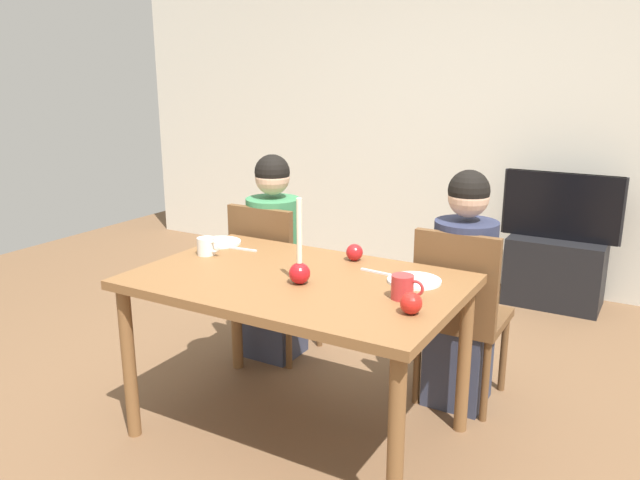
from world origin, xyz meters
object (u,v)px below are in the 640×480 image
apple_near_candle (354,252)px  candle_centerpiece (300,267)px  plate_right (414,281)px  mug_left (206,246)px  dining_table (297,296)px  person_right_child (462,294)px  chair_left (271,272)px  person_left_child (274,261)px  tv (562,206)px  chair_right (460,307)px  mug_right (403,287)px  plate_left (219,242)px  apple_by_left_plate (411,303)px  tv_stand (555,271)px

apple_near_candle → candle_centerpiece: bearing=-96.9°
plate_right → mug_left: mug_left is taller
dining_table → person_right_child: person_right_child is taller
apple_near_candle → chair_left: bearing=158.3°
person_left_child → tv: size_ratio=1.48×
chair_right → person_left_child: bearing=178.3°
person_left_child → mug_left: person_left_child is taller
person_right_child → candle_centerpiece: bearing=-124.8°
mug_left → mug_right: (1.05, -0.09, 0.01)m
plate_left → mug_left: (0.08, -0.19, 0.04)m
candle_centerpiece → apple_near_candle: bearing=83.1°
person_right_child → apple_near_candle: 0.57m
chair_left → apple_by_left_plate: chair_left is taller
person_right_child → dining_table: bearing=-130.2°
chair_left → candle_centerpiece: 0.95m
plate_left → mug_right: mug_right is taller
chair_right → candle_centerpiece: bearing=-126.1°
chair_left → plate_left: (-0.08, -0.34, 0.24)m
candle_centerpiece → apple_near_candle: (0.05, 0.41, -0.03)m
candle_centerpiece → plate_right: candle_centerpiece is taller
chair_right → plate_left: 1.25m
mug_left → apple_by_left_plate: size_ratio=1.50×
person_left_child → apple_near_candle: size_ratio=14.86×
tv → plate_left: tv is taller
person_right_child → mug_left: 1.26m
plate_right → mug_right: mug_right is taller
person_right_child → plate_right: bearing=-100.1°
person_right_child → apple_near_candle: person_right_child is taller
apple_by_left_plate → mug_left: bearing=169.1°
chair_right → tv: bearing=84.3°
apple_near_candle → plate_right: bearing=-23.0°
person_left_child → person_right_child: same height
person_right_child → tv_stand: (0.17, 1.66, -0.33)m
plate_left → tv_stand: bearing=56.6°
dining_table → mug_left: size_ratio=11.28×
person_left_child → apple_near_candle: person_left_child is taller
chair_left → plate_right: bearing=-22.2°
plate_right → apple_by_left_plate: apple_by_left_plate is taller
chair_right → mug_right: bearing=-94.1°
dining_table → plate_right: 0.51m
chair_right → mug_left: (-1.10, -0.53, 0.28)m
person_left_child → mug_left: size_ratio=9.45×
person_left_child → tv_stand: person_left_child is taller
person_left_child → apple_by_left_plate: person_left_child is taller
chair_left → plate_left: chair_left is taller
tv_stand → apple_by_left_plate: 2.51m
tv_stand → apple_near_candle: 2.12m
mug_left → apple_near_candle: 0.71m
tv → candle_centerpiece: bearing=-105.5°
candle_centerpiece → apple_near_candle: candle_centerpiece is taller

